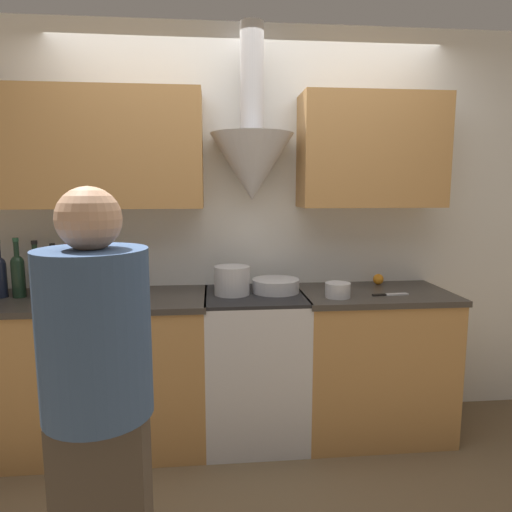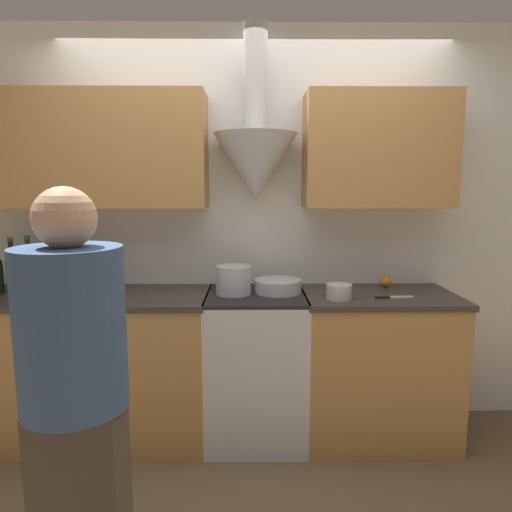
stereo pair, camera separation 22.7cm
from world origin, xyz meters
TOP-DOWN VIEW (x-y plane):
  - ground_plane at (0.00, 0.00)m, footprint 12.00×12.00m
  - wall_back at (-0.09, 0.61)m, footprint 8.40×0.52m
  - counter_left at (-1.04, 0.34)m, footprint 1.49×0.62m
  - counter_right at (0.76, 0.34)m, footprint 0.93×0.62m
  - stove_range at (0.00, 0.34)m, footprint 0.61×0.60m
  - wine_bottle_2 at (-1.50, 0.40)m, footprint 0.08×0.08m
  - wine_bottle_3 at (-1.40, 0.39)m, footprint 0.08×0.08m
  - wine_bottle_4 at (-1.29, 0.37)m, footprint 0.08×0.08m
  - wine_bottle_5 at (-1.20, 0.39)m, footprint 0.07×0.07m
  - wine_bottle_6 at (-1.11, 0.40)m, footprint 0.07×0.07m
  - wine_bottle_7 at (-1.02, 0.37)m, footprint 0.07×0.07m
  - stock_pot at (-0.14, 0.34)m, footprint 0.21×0.21m
  - mixing_bowl at (0.14, 0.38)m, footprint 0.29×0.29m
  - orange_fruit at (0.86, 0.54)m, footprint 0.07×0.07m
  - saucepan at (0.48, 0.21)m, footprint 0.15×0.15m
  - chefs_knife at (0.82, 0.23)m, footprint 0.23×0.05m
  - person_foreground_left at (-0.65, -0.87)m, footprint 0.37×0.37m

SIDE VIEW (x-z plane):
  - ground_plane at x=0.00m, z-range 0.00..0.00m
  - counter_left at x=-1.04m, z-range 0.00..0.93m
  - counter_right at x=0.76m, z-range 0.00..0.93m
  - stove_range at x=0.00m, z-range 0.00..0.93m
  - person_foreground_left at x=-0.65m, z-range 0.07..1.65m
  - chefs_knife at x=0.82m, z-range 0.93..0.94m
  - orange_fruit at x=0.86m, z-range 0.93..1.00m
  - mixing_bowl at x=0.14m, z-range 0.93..1.01m
  - saucepan at x=0.48m, z-range 0.93..1.01m
  - stock_pot at x=-0.14m, z-range 0.93..1.10m
  - wine_bottle_5 at x=-1.20m, z-range 0.89..1.21m
  - wine_bottle_6 at x=-1.11m, z-range 0.90..1.22m
  - wine_bottle_2 at x=-1.50m, z-range 0.89..1.24m
  - wine_bottle_7 at x=-1.02m, z-range 0.89..1.24m
  - wine_bottle_4 at x=-1.29m, z-range 0.90..1.24m
  - wine_bottle_3 at x=-1.40m, z-range 0.89..1.25m
  - wall_back at x=-0.09m, z-range 0.16..2.76m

